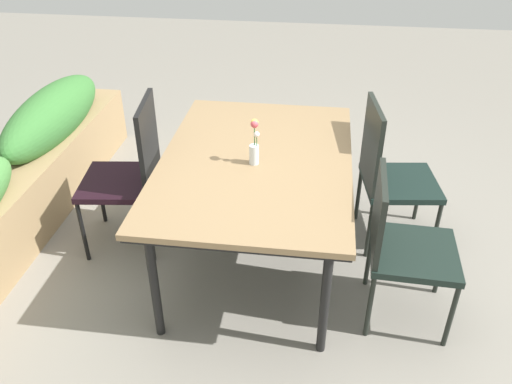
% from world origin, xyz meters
% --- Properties ---
extents(ground_plane, '(12.00, 12.00, 0.00)m').
position_xyz_m(ground_plane, '(0.00, 0.00, 0.00)').
color(ground_plane, gray).
extents(dining_table, '(1.63, 1.12, 0.76)m').
position_xyz_m(dining_table, '(0.08, 0.03, 0.71)').
color(dining_table, '#8C704C').
rests_on(dining_table, ground).
extents(chair_near_right, '(0.53, 0.53, 0.99)m').
position_xyz_m(chair_near_right, '(0.44, -0.79, 0.54)').
color(chair_near_right, black).
rests_on(chair_near_right, ground).
extents(chair_near_left, '(0.48, 0.48, 0.90)m').
position_xyz_m(chair_near_left, '(-0.28, -0.80, 0.51)').
color(chair_near_left, black).
rests_on(chair_near_left, ground).
extents(chair_far_side, '(0.53, 0.53, 1.03)m').
position_xyz_m(chair_far_side, '(0.19, 0.85, 0.57)').
color(chair_far_side, black).
rests_on(chair_far_side, ground).
extents(flower_vase, '(0.06, 0.06, 0.27)m').
position_xyz_m(flower_vase, '(0.03, 0.03, 0.88)').
color(flower_vase, silver).
rests_on(flower_vase, dining_table).
extents(planter_box, '(3.08, 0.43, 0.79)m').
position_xyz_m(planter_box, '(0.18, 1.70, 0.37)').
color(planter_box, '#9E7F56').
rests_on(planter_box, ground).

